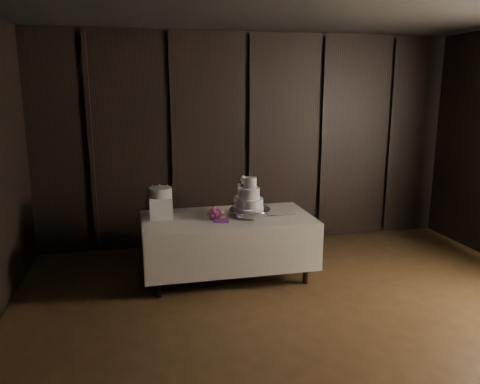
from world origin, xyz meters
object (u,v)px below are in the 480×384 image
at_px(bouquet, 215,214).
at_px(small_cake, 160,192).
at_px(cake_stand, 250,212).
at_px(wedding_cake, 248,197).
at_px(box_pedestal, 161,207).
at_px(display_table, 228,244).

relative_size(bouquet, small_cake, 1.42).
relative_size(cake_stand, bouquet, 1.26).
distance_m(wedding_cake, box_pedestal, 1.02).
bearing_deg(small_cake, bouquet, -18.60).
height_order(display_table, bouquet, bouquet).
relative_size(cake_stand, small_cake, 1.79).
bearing_deg(display_table, bouquet, -152.44).
bearing_deg(box_pedestal, cake_stand, -8.31).
distance_m(cake_stand, wedding_cake, 0.20).
bearing_deg(display_table, small_cake, 170.62).
distance_m(cake_stand, box_pedestal, 1.04).
xyz_separation_m(display_table, small_cake, (-0.76, 0.12, 0.65)).
xyz_separation_m(display_table, bouquet, (-0.16, -0.09, 0.40)).
bearing_deg(display_table, box_pedestal, 170.62).
bearing_deg(display_table, wedding_cake, -12.00).
xyz_separation_m(display_table, box_pedestal, (-0.76, 0.12, 0.47)).
distance_m(bouquet, small_cake, 0.68).
height_order(bouquet, box_pedestal, box_pedestal).
distance_m(cake_stand, bouquet, 0.42).
bearing_deg(wedding_cake, display_table, -177.71).
xyz_separation_m(display_table, cake_stand, (0.26, -0.03, 0.39)).
distance_m(display_table, cake_stand, 0.47).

